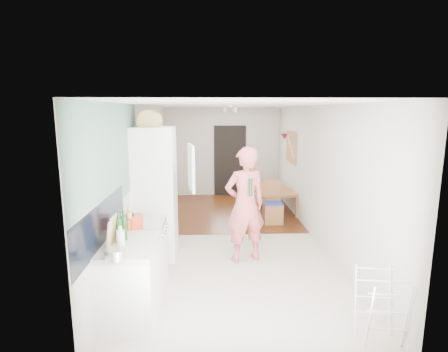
{
  "coord_description": "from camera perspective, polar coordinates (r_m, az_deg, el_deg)",
  "views": [
    {
      "loc": [
        -0.38,
        -6.35,
        2.39
      ],
      "look_at": [
        -0.11,
        0.2,
        1.18
      ],
      "focal_mm": 28.0,
      "sensor_mm": 36.0,
      "label": 1
    }
  ],
  "objects": [
    {
      "name": "room_shell",
      "position": [
        6.46,
        1.01,
        0.34
      ],
      "size": [
        3.2,
        7.0,
        2.5
      ],
      "primitive_type": null,
      "color": "beige",
      "rests_on": "ground"
    },
    {
      "name": "floor",
      "position": [
        6.79,
        0.98,
        -10.1
      ],
      "size": [
        3.2,
        7.0,
        0.01
      ],
      "primitive_type": "cube",
      "color": "#BAAF9E",
      "rests_on": "ground"
    },
    {
      "name": "wood_floor_overlay",
      "position": [
        8.54,
        0.25,
        -5.69
      ],
      "size": [
        3.2,
        3.3,
        0.01
      ],
      "primitive_type": "cube",
      "color": "#582A10",
      "rests_on": "room_shell"
    },
    {
      "name": "sage_wall_panel",
      "position": [
        4.54,
        -17.86,
        3.16
      ],
      "size": [
        0.02,
        3.0,
        1.3
      ],
      "primitive_type": "cube",
      "color": "slate",
      "rests_on": "room_shell"
    },
    {
      "name": "tile_splashback",
      "position": [
        4.17,
        -19.24,
        -7.41
      ],
      "size": [
        0.02,
        1.9,
        0.5
      ],
      "primitive_type": "cube",
      "color": "black",
      "rests_on": "room_shell"
    },
    {
      "name": "doorway_recess",
      "position": [
        9.94,
        0.97,
        2.47
      ],
      "size": [
        0.9,
        0.04,
        2.0
      ],
      "primitive_type": "cube",
      "color": "black",
      "rests_on": "room_shell"
    },
    {
      "name": "base_cabinet",
      "position": [
        4.37,
        -14.91,
        -16.53
      ],
      "size": [
        0.6,
        0.9,
        0.86
      ],
      "primitive_type": "cube",
      "color": "white",
      "rests_on": "room_shell"
    },
    {
      "name": "worktop",
      "position": [
        4.18,
        -15.22,
        -10.9
      ],
      "size": [
        0.62,
        0.92,
        0.06
      ],
      "primitive_type": "cube",
      "color": "silver",
      "rests_on": "room_shell"
    },
    {
      "name": "range_cooker",
      "position": [
        5.03,
        -13.06,
        -12.59
      ],
      "size": [
        0.6,
        0.6,
        0.88
      ],
      "primitive_type": "cube",
      "color": "white",
      "rests_on": "room_shell"
    },
    {
      "name": "cooker_top",
      "position": [
        4.87,
        -13.29,
        -7.61
      ],
      "size": [
        0.6,
        0.6,
        0.04
      ],
      "primitive_type": "cube",
      "color": "#BCBCBF",
      "rests_on": "room_shell"
    },
    {
      "name": "fridge_housing",
      "position": [
        5.79,
        -11.2,
        -2.84
      ],
      "size": [
        0.66,
        0.66,
        2.15
      ],
      "primitive_type": "cube",
      "color": "white",
      "rests_on": "room_shell"
    },
    {
      "name": "fridge_door",
      "position": [
        5.34,
        -5.38,
        1.4
      ],
      "size": [
        0.14,
        0.56,
        0.7
      ],
      "primitive_type": "cube",
      "rotation": [
        0.0,
        0.0,
        -1.4
      ],
      "color": "white",
      "rests_on": "room_shell"
    },
    {
      "name": "fridge_interior",
      "position": [
        5.66,
        -8.26,
        1.85
      ],
      "size": [
        0.02,
        0.52,
        0.66
      ],
      "primitive_type": "cube",
      "color": "white",
      "rests_on": "room_shell"
    },
    {
      "name": "pinboard",
      "position": [
        8.52,
        10.96,
        4.66
      ],
      "size": [
        0.03,
        0.9,
        0.7
      ],
      "primitive_type": "cube",
      "color": "tan",
      "rests_on": "room_shell"
    },
    {
      "name": "pinboard_frame",
      "position": [
        8.51,
        10.86,
        4.66
      ],
      "size": [
        0.0,
        0.94,
        0.74
      ],
      "primitive_type": "cube",
      "color": "brown",
      "rests_on": "room_shell"
    },
    {
      "name": "wall_sconce",
      "position": [
        9.12,
        9.82,
        6.33
      ],
      "size": [
        0.18,
        0.18,
        0.16
      ],
      "primitive_type": "cone",
      "color": "maroon",
      "rests_on": "room_shell"
    },
    {
      "name": "person",
      "position": [
        5.53,
        3.5,
        -3.06
      ],
      "size": [
        0.91,
        0.73,
        2.19
      ],
      "primitive_type": "imported",
      "rotation": [
        0.0,
        0.0,
        3.42
      ],
      "color": "#D75E5E",
      "rests_on": "floor"
    },
    {
      "name": "dining_table",
      "position": [
        8.6,
        7.63,
        -4.05
      ],
      "size": [
        1.03,
        1.51,
        0.48
      ],
      "primitive_type": "imported",
      "rotation": [
        0.0,
        0.0,
        1.77
      ],
      "color": "brown",
      "rests_on": "floor"
    },
    {
      "name": "dining_chair",
      "position": [
        7.59,
        8.0,
        -4.32
      ],
      "size": [
        0.39,
        0.39,
        0.92
      ],
      "primitive_type": null,
      "rotation": [
        0.0,
        0.0,
        0.0
      ],
      "color": "brown",
      "rests_on": "floor"
    },
    {
      "name": "stool",
      "position": [
        7.66,
        3.85,
        -5.89
      ],
      "size": [
        0.46,
        0.46,
        0.46
      ],
      "primitive_type": null,
      "rotation": [
        0.0,
        0.0,
        -0.4
      ],
      "color": "brown",
      "rests_on": "floor"
    },
    {
      "name": "grey_drape",
      "position": [
        7.58,
        3.8,
        -3.59
      ],
      "size": [
        0.51,
        0.51,
        0.17
      ],
      "primitive_type": "cube",
      "rotation": [
        0.0,
        0.0,
        -0.52
      ],
      "color": "gray",
      "rests_on": "stool"
    },
    {
      "name": "drying_rack",
      "position": [
        4.2,
        24.14,
        -19.04
      ],
      "size": [
        0.45,
        0.42,
        0.77
      ],
      "primitive_type": null,
      "rotation": [
        0.0,
        0.0,
        -0.18
      ],
      "color": "white",
      "rests_on": "floor"
    },
    {
      "name": "bread_bin",
      "position": [
        5.7,
        -11.97,
        8.81
      ],
      "size": [
        0.39,
        0.37,
        0.19
      ],
      "primitive_type": null,
      "rotation": [
        0.0,
        0.0,
        -0.1
      ],
      "color": "tan",
      "rests_on": "fridge_housing"
    },
    {
      "name": "red_casserole",
      "position": [
        4.67,
        -14.7,
        -7.2
      ],
      "size": [
        0.33,
        0.33,
        0.16
      ],
      "primitive_type": "cylinder",
      "rotation": [
        0.0,
        0.0,
        -0.25
      ],
      "color": "red",
      "rests_on": "cooker_top"
    },
    {
      "name": "steel_pan",
      "position": [
        3.78,
        -17.36,
        -12.05
      ],
      "size": [
        0.24,
        0.24,
        0.11
      ],
      "primitive_type": "cylinder",
      "rotation": [
        0.0,
        0.0,
        -0.14
      ],
      "color": "#BCBCBF",
      "rests_on": "worktop"
    },
    {
      "name": "held_bottle",
      "position": [
        5.35,
        4.35,
        -1.85
      ],
      "size": [
        0.06,
        0.06,
        0.27
      ],
      "primitive_type": "cylinder",
      "color": "#16421A",
      "rests_on": "person"
    },
    {
      "name": "bottle_a",
      "position": [
        4.17,
        -16.72,
        -8.55
      ],
      "size": [
        0.08,
        0.08,
        0.28
      ],
      "primitive_type": "cylinder",
      "rotation": [
        0.0,
        0.0,
        0.33
      ],
      "color": "#16421A",
      "rests_on": "worktop"
    },
    {
      "name": "bottle_b",
      "position": [
        4.25,
        -15.98,
        -8.16
      ],
      "size": [
        0.08,
        0.08,
        0.28
      ],
      "primitive_type": "cylinder",
      "rotation": [
        0.0,
        0.0,
        -0.24
      ],
      "color": "#16421A",
      "rests_on": "worktop"
    },
    {
      "name": "bottle_c",
      "position": [
        4.0,
        -16.49,
        -9.94
      ],
      "size": [
        0.08,
        0.08,
        0.21
      ],
      "primitive_type": "cylinder",
      "rotation": [
        0.0,
        0.0,
        -0.0
      ],
      "color": "silver",
      "rests_on": "worktop"
    },
    {
      "name": "pepper_mill_front",
      "position": [
        4.45,
        -16.18,
        -7.86
      ],
      "size": [
        0.07,
        0.07,
        0.2
      ],
      "primitive_type": "cylinder",
      "rotation": [
        0.0,
        0.0,
        0.32
      ],
      "color": "tan",
      "rests_on": "worktop"
    },
    {
      "name": "pepper_mill_back",
      "position": [
        4.57,
        -15.14,
        -7.11
      ],
      "size": [
        0.06,
        0.06,
        0.24
      ],
      "primitive_type": "cylinder",
      "rotation": [
        0.0,
        0.0,
        -0.0
      ],
      "color": "tan",
      "rests_on": "worktop"
    },
    {
      "name": "chopping_boards",
      "position": [
        4.07,
        -17.79,
        -8.62
      ],
      "size": [
        0.08,
        0.26,
        0.35
      ],
      "primitive_type": null,
      "rotation": [
        0.0,
        0.0,
        0.16
      ],
      "color": "tan",
      "rests_on": "worktop"
    }
  ]
}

